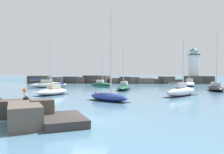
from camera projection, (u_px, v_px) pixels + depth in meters
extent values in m
plane|color=teal|center=(89.00, 120.00, 15.26)|extent=(600.00, 600.00, 0.00)
cube|color=teal|center=(118.00, 78.00, 128.04)|extent=(400.00, 116.00, 0.01)
cube|color=#383330|center=(34.00, 79.00, 69.13)|extent=(3.45, 5.05, 2.31)
cube|color=#4C443D|center=(44.00, 79.00, 68.98)|extent=(3.94, 3.78, 2.39)
cube|color=brown|center=(54.00, 80.00, 69.42)|extent=(3.74, 4.06, 1.82)
cube|color=brown|center=(61.00, 80.00, 68.40)|extent=(3.83, 5.18, 2.00)
cube|color=#383330|center=(71.00, 80.00, 69.08)|extent=(4.59, 5.03, 2.11)
cube|color=#4C443D|center=(81.00, 80.00, 68.72)|extent=(3.55, 4.50, 1.96)
cube|color=#383330|center=(92.00, 79.00, 68.42)|extent=(5.37, 4.81, 2.46)
cube|color=#4C443D|center=(104.00, 79.00, 68.38)|extent=(4.39, 5.89, 2.39)
cube|color=brown|center=(115.00, 81.00, 68.87)|extent=(4.55, 5.59, 1.67)
cube|color=#383330|center=(125.00, 80.00, 67.26)|extent=(3.09, 3.53, 2.08)
cube|color=brown|center=(133.00, 80.00, 68.48)|extent=(4.18, 5.34, 1.98)
cube|color=brown|center=(146.00, 81.00, 67.37)|extent=(4.86, 5.29, 1.65)
cube|color=#423D38|center=(157.00, 81.00, 68.13)|extent=(4.13, 5.61, 1.41)
cube|color=#4C443D|center=(166.00, 80.00, 67.10)|extent=(4.35, 5.51, 2.15)
cube|color=#4C443D|center=(179.00, 81.00, 66.81)|extent=(4.52, 4.15, 1.26)
cube|color=#423D38|center=(193.00, 80.00, 66.35)|extent=(5.53, 5.11, 2.35)
cube|color=#383330|center=(205.00, 80.00, 67.58)|extent=(4.46, 4.72, 2.27)
cylinder|color=gray|center=(194.00, 80.00, 68.39)|extent=(4.43, 4.43, 1.80)
cylinder|color=white|center=(194.00, 66.00, 68.30)|extent=(3.28, 3.28, 7.03)
cylinder|color=#232328|center=(194.00, 55.00, 68.23)|extent=(3.77, 3.77, 0.25)
cylinder|color=silver|center=(194.00, 52.00, 68.22)|extent=(2.30, 2.30, 1.15)
cone|color=#194C38|center=(194.00, 49.00, 68.20)|extent=(2.79, 2.79, 0.90)
cube|color=brown|center=(32.00, 111.00, 16.70)|extent=(3.47, 1.92, 0.74)
cube|color=#383330|center=(63.00, 120.00, 14.09)|extent=(4.00, 4.67, 0.50)
cube|color=brown|center=(24.00, 115.00, 13.50)|extent=(3.42, 4.29, 1.38)
cube|color=#4C443D|center=(42.00, 110.00, 15.00)|extent=(1.85, 1.66, 1.46)
cube|color=#423D38|center=(12.00, 109.00, 16.11)|extent=(2.82, 2.27, 1.27)
ellipsoid|color=#195138|center=(124.00, 87.00, 42.11)|extent=(3.35, 8.30, 0.91)
cube|color=black|center=(124.00, 90.00, 42.12)|extent=(3.25, 7.90, 0.03)
cube|color=#B2B2B7|center=(124.00, 83.00, 42.49)|extent=(1.54, 2.57, 0.64)
cylinder|color=silver|center=(123.00, 66.00, 41.44)|extent=(0.12, 0.12, 7.16)
cylinder|color=#BCBCC1|center=(125.00, 82.00, 43.67)|extent=(0.77, 4.40, 0.10)
cube|color=#4C4C51|center=(125.00, 81.00, 43.67)|extent=(0.77, 3.76, 0.20)
ellipsoid|color=#195138|center=(101.00, 84.00, 52.92)|extent=(5.62, 3.54, 0.93)
cube|color=black|center=(101.00, 86.00, 52.93)|extent=(5.35, 3.44, 0.03)
cube|color=silver|center=(100.00, 81.00, 52.97)|extent=(1.82, 1.67, 0.64)
cylinder|color=silver|center=(103.00, 67.00, 52.73)|extent=(0.12, 0.12, 7.55)
cylinder|color=#BCBCC1|center=(97.00, 80.00, 53.17)|extent=(2.82, 0.71, 0.10)
cube|color=maroon|center=(97.00, 80.00, 53.17)|extent=(2.42, 0.72, 0.20)
ellipsoid|color=white|center=(52.00, 92.00, 32.16)|extent=(4.63, 5.89, 0.97)
cube|color=black|center=(52.00, 95.00, 32.17)|extent=(4.46, 5.62, 0.03)
cube|color=beige|center=(54.00, 86.00, 32.37)|extent=(1.88, 2.04, 0.64)
cylinder|color=silver|center=(50.00, 66.00, 31.73)|extent=(0.12, 0.12, 6.49)
cylinder|color=#BCBCC1|center=(58.00, 84.00, 33.07)|extent=(1.55, 2.68, 0.10)
cube|color=navy|center=(58.00, 84.00, 33.07)|extent=(1.42, 2.34, 0.20)
ellipsoid|color=navy|center=(108.00, 97.00, 25.30)|extent=(5.39, 4.80, 0.96)
cube|color=black|center=(108.00, 101.00, 25.31)|extent=(5.15, 4.60, 0.03)
cylinder|color=silver|center=(111.00, 51.00, 24.92)|extent=(0.12, 0.12, 9.62)
cylinder|color=#BCBCC1|center=(101.00, 88.00, 26.01)|extent=(2.44, 1.98, 0.10)
cube|color=#1E664C|center=(101.00, 87.00, 26.01)|extent=(2.14, 1.78, 0.20)
ellipsoid|color=black|center=(216.00, 88.00, 39.34)|extent=(3.42, 6.56, 0.90)
cube|color=black|center=(216.00, 91.00, 39.35)|extent=(3.32, 6.25, 0.03)
cube|color=#B2B2B7|center=(215.00, 84.00, 39.63)|extent=(1.61, 2.07, 0.64)
cylinder|color=silver|center=(217.00, 58.00, 38.78)|extent=(0.12, 0.12, 10.00)
cylinder|color=#BCBCC1|center=(214.00, 83.00, 40.54)|extent=(0.69, 3.40, 0.10)
cube|color=#4C4C51|center=(214.00, 82.00, 40.54)|extent=(0.70, 2.91, 0.20)
ellipsoid|color=silver|center=(49.00, 85.00, 48.52)|extent=(8.07, 5.40, 1.16)
cube|color=black|center=(49.00, 87.00, 48.53)|extent=(7.70, 5.18, 0.03)
cube|color=beige|center=(47.00, 81.00, 48.33)|extent=(2.63, 2.03, 0.64)
cylinder|color=silver|center=(51.00, 60.00, 48.67)|extent=(0.12, 0.12, 9.86)
cylinder|color=#BCBCC1|center=(41.00, 80.00, 47.81)|extent=(4.02, 2.16, 0.10)
cube|color=navy|center=(41.00, 80.00, 47.81)|extent=(3.47, 1.94, 0.20)
ellipsoid|color=silver|center=(181.00, 92.00, 30.72)|extent=(6.25, 6.59, 1.28)
cube|color=black|center=(181.00, 96.00, 30.73)|extent=(5.98, 6.30, 0.03)
cube|color=silver|center=(180.00, 85.00, 30.44)|extent=(2.19, 2.27, 0.64)
cylinder|color=silver|center=(183.00, 64.00, 31.03)|extent=(0.12, 0.12, 6.48)
cylinder|color=#BCBCC1|center=(176.00, 84.00, 29.66)|extent=(2.81, 3.05, 0.10)
cube|color=#4C4C51|center=(176.00, 83.00, 29.66)|extent=(2.48, 2.67, 0.20)
ellipsoid|color=white|center=(189.00, 84.00, 52.19)|extent=(4.85, 7.14, 1.19)
cube|color=black|center=(189.00, 86.00, 52.20)|extent=(4.67, 6.81, 0.03)
cube|color=#B2B2B7|center=(189.00, 80.00, 52.48)|extent=(1.99, 2.38, 0.64)
cylinder|color=silver|center=(189.00, 65.00, 51.65)|extent=(0.12, 0.12, 7.85)
cylinder|color=#BCBCC1|center=(190.00, 79.00, 53.39)|extent=(1.59, 3.45, 0.10)
cube|color=#4C4C51|center=(190.00, 79.00, 53.38)|extent=(1.45, 2.98, 0.20)
sphere|color=#EA5914|center=(25.00, 90.00, 38.26)|extent=(0.60, 0.60, 0.60)
cylinder|color=black|center=(25.00, 88.00, 38.26)|extent=(0.04, 0.04, 0.20)
sphere|color=red|center=(96.00, 94.00, 31.02)|extent=(0.55, 0.55, 0.55)
cylinder|color=black|center=(96.00, 91.00, 31.01)|extent=(0.04, 0.04, 0.20)
cylinder|color=#282833|center=(25.00, 112.00, 15.98)|extent=(0.14, 0.14, 0.83)
cylinder|color=#282833|center=(27.00, 112.00, 15.97)|extent=(0.14, 0.14, 0.83)
cube|color=#232328|center=(26.00, 102.00, 15.96)|extent=(0.36, 0.22, 0.66)
sphere|color=tan|center=(26.00, 96.00, 15.95)|extent=(0.23, 0.23, 0.23)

